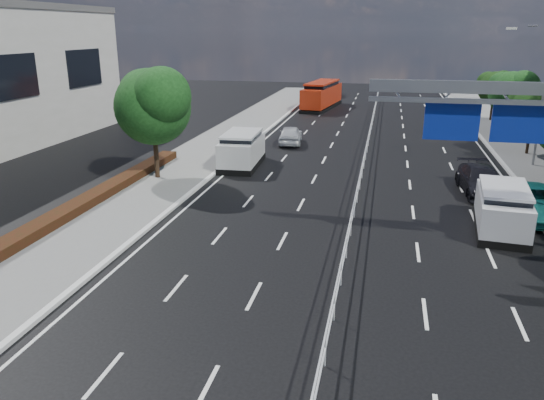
# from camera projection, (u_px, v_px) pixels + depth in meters

# --- Properties ---
(median_fence) EXTENTS (0.05, 85.00, 1.02)m
(median_fence) POSITION_uv_depth(u_px,v_px,m) (364.00, 163.00, 33.49)
(median_fence) COLOR silver
(median_fence) RESTS_ON ground
(overhead_gantry) EXTENTS (10.24, 0.38, 7.45)m
(overhead_gantry) POSITION_uv_depth(u_px,v_px,m) (544.00, 117.00, 19.00)
(overhead_gantry) COLOR gray
(overhead_gantry) RESTS_ON ground
(streetlight_far) EXTENTS (2.78, 2.40, 9.00)m
(streetlight_far) POSITION_uv_depth(u_px,v_px,m) (540.00, 86.00, 33.21)
(streetlight_far) COLOR gray
(streetlight_far) RESTS_ON ground
(near_tree_back) EXTENTS (4.84, 4.51, 6.69)m
(near_tree_back) POSITION_uv_depth(u_px,v_px,m) (153.00, 102.00, 30.40)
(near_tree_back) COLOR black
(near_tree_back) RESTS_ON ground
(far_tree_f) EXTENTS (3.52, 3.28, 5.02)m
(far_tree_f) POSITION_uv_depth(u_px,v_px,m) (534.00, 106.00, 36.82)
(far_tree_f) COLOR black
(far_tree_f) RESTS_ON ground
(far_tree_g) EXTENTS (3.96, 3.69, 5.45)m
(far_tree_g) POSITION_uv_depth(u_px,v_px,m) (512.00, 91.00, 43.71)
(far_tree_g) COLOR black
(far_tree_g) RESTS_ON ground
(far_tree_h) EXTENTS (3.41, 3.18, 4.91)m
(far_tree_h) POSITION_uv_depth(u_px,v_px,m) (495.00, 86.00, 50.80)
(far_tree_h) COLOR black
(far_tree_h) RESTS_ON ground
(white_minivan) EXTENTS (2.48, 5.26, 2.24)m
(white_minivan) POSITION_uv_depth(u_px,v_px,m) (242.00, 150.00, 34.61)
(white_minivan) COLOR black
(white_minivan) RESTS_ON ground
(red_bus) EXTENTS (3.70, 10.24, 2.99)m
(red_bus) POSITION_uv_depth(u_px,v_px,m) (322.00, 94.00, 60.02)
(red_bus) COLOR black
(red_bus) RESTS_ON ground
(near_car_silver) EXTENTS (2.18, 4.38, 1.43)m
(near_car_silver) POSITION_uv_depth(u_px,v_px,m) (290.00, 135.00, 41.49)
(near_car_silver) COLOR #B9BCC1
(near_car_silver) RESTS_ON ground
(near_car_dark) EXTENTS (2.27, 5.09, 1.62)m
(near_car_dark) POSITION_uv_depth(u_px,v_px,m) (331.00, 90.00, 71.04)
(near_car_dark) COLOR black
(near_car_dark) RESTS_ON ground
(silver_minivan) EXTENTS (2.56, 5.09, 2.04)m
(silver_minivan) POSITION_uv_depth(u_px,v_px,m) (502.00, 209.00, 23.49)
(silver_minivan) COLOR black
(silver_minivan) RESTS_ON ground
(parked_car_teal) EXTENTS (2.60, 5.39, 1.48)m
(parked_car_teal) POSITION_uv_depth(u_px,v_px,m) (532.00, 201.00, 25.38)
(parked_car_teal) COLOR #1A7875
(parked_car_teal) RESTS_ON ground
(parked_car_dark) EXTENTS (2.46, 5.22, 1.47)m
(parked_car_dark) POSITION_uv_depth(u_px,v_px,m) (481.00, 181.00, 28.87)
(parked_car_dark) COLOR black
(parked_car_dark) RESTS_ON ground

